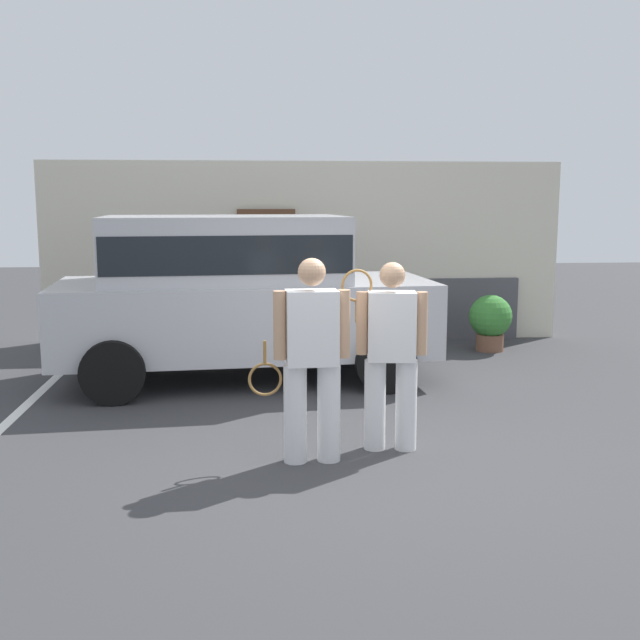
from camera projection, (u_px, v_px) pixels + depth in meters
ground_plane at (354, 459)px, 6.71m from camera, size 40.00×40.00×0.00m
parking_stripe_0 at (10, 420)px, 7.88m from camera, size 0.12×4.40×0.01m
house_frontage at (305, 257)px, 12.20m from camera, size 8.18×0.40×2.84m
parked_suv at (237, 289)px, 9.52m from camera, size 4.73×2.44×2.05m
tennis_player_man at (311, 358)px, 6.53m from camera, size 0.91×0.29×1.77m
tennis_player_woman at (391, 353)px, 6.85m from camera, size 0.76×0.32×1.71m
potted_plant_by_porch at (490, 320)px, 11.45m from camera, size 0.64×0.64×0.84m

